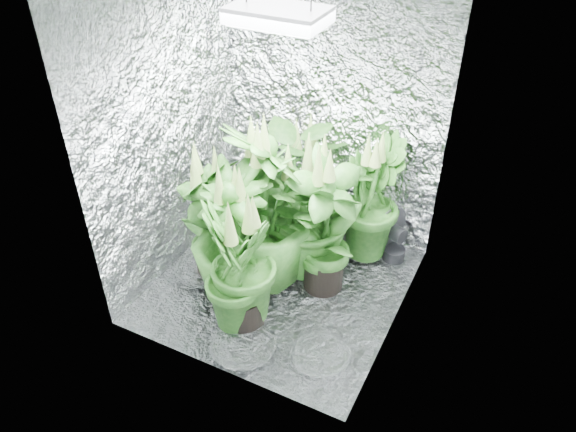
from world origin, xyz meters
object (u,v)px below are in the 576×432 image
(plant_a, at_px, (308,183))
(plant_c, at_px, (372,199))
(plant_d, at_px, (264,210))
(plant_h, at_px, (233,236))
(plant_f, at_px, (212,220))
(grow_lamp, at_px, (278,16))
(plant_e, at_px, (301,210))
(circulation_fan, at_px, (392,238))
(plant_g, at_px, (239,268))
(plant_b, at_px, (326,227))

(plant_a, height_order, plant_c, plant_c)
(plant_d, height_order, plant_h, plant_d)
(plant_f, xyz_separation_m, plant_h, (0.23, -0.12, 0.02))
(grow_lamp, distance_m, plant_f, 1.44)
(plant_e, xyz_separation_m, plant_f, (-0.50, -0.32, -0.03))
(plant_a, bearing_deg, circulation_fan, -0.59)
(plant_a, xyz_separation_m, plant_h, (-0.12, -0.85, 0.05))
(circulation_fan, bearing_deg, grow_lamp, -109.87)
(plant_g, bearing_deg, plant_e, 82.28)
(plant_a, height_order, plant_f, plant_f)
(plant_a, bearing_deg, plant_e, -71.18)
(plant_d, relative_size, plant_g, 1.22)
(plant_d, distance_m, plant_g, 0.47)
(plant_a, xyz_separation_m, plant_g, (0.05, -1.07, 0.02))
(plant_h, bearing_deg, grow_lamp, 42.61)
(plant_d, relative_size, plant_h, 1.18)
(plant_e, distance_m, plant_h, 0.51)
(plant_b, distance_m, plant_h, 0.59)
(plant_g, bearing_deg, grow_lamp, 82.88)
(plant_g, relative_size, plant_h, 0.96)
(plant_f, bearing_deg, plant_h, -27.02)
(plant_a, height_order, plant_g, plant_g)
(plant_e, bearing_deg, plant_a, 108.82)
(plant_e, bearing_deg, plant_h, -120.89)
(plant_g, height_order, plant_h, plant_h)
(plant_d, xyz_separation_m, circulation_fan, (0.71, 0.61, -0.40))
(grow_lamp, bearing_deg, plant_a, 99.17)
(grow_lamp, distance_m, plant_e, 1.35)
(circulation_fan, bearing_deg, plant_e, -120.94)
(plant_b, relative_size, plant_c, 1.09)
(grow_lamp, height_order, plant_h, grow_lamp)
(plant_c, height_order, circulation_fan, plant_c)
(plant_c, bearing_deg, circulation_fan, 4.71)
(plant_e, xyz_separation_m, circulation_fan, (0.54, 0.40, -0.32))
(plant_h, bearing_deg, plant_b, 34.82)
(plant_c, xyz_separation_m, plant_e, (-0.36, -0.39, 0.03))
(grow_lamp, relative_size, plant_f, 0.49)
(grow_lamp, xyz_separation_m, plant_f, (-0.46, -0.09, -1.36))
(plant_e, bearing_deg, grow_lamp, -98.81)
(plant_a, xyz_separation_m, plant_c, (0.50, -0.02, 0.02))
(grow_lamp, xyz_separation_m, plant_g, (-0.05, -0.43, -1.36))
(plant_b, relative_size, plant_d, 0.88)
(plant_e, bearing_deg, plant_g, -97.72)
(plant_d, distance_m, circulation_fan, 1.02)
(grow_lamp, height_order, plant_g, grow_lamp)
(plant_a, bearing_deg, plant_b, -54.55)
(plant_a, height_order, plant_e, plant_e)
(plant_a, distance_m, plant_b, 0.63)
(circulation_fan, bearing_deg, plant_a, -158.23)
(plant_b, xyz_separation_m, plant_c, (0.14, 0.49, -0.04))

